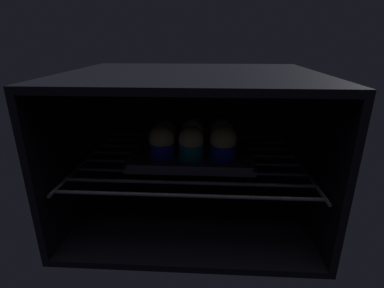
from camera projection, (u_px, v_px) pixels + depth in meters
oven_cavity at (193, 141)px, 78.07cm from camera, size 59.00×47.00×37.00cm
oven_rack at (192, 158)px, 75.25cm from camera, size 54.80×42.00×0.80cm
baking_tray at (192, 154)px, 75.12cm from camera, size 29.83×22.31×2.20cm
muffin_row0_col0 at (162, 142)px, 70.70cm from camera, size 6.34×6.34×8.04cm
muffin_row0_col1 at (191, 143)px, 70.01cm from camera, size 6.12×6.12×7.93cm
muffin_row0_col2 at (223, 143)px, 69.61cm from camera, size 6.47×6.47×8.45cm
muffin_row1_col0 at (165, 135)px, 77.31cm from camera, size 6.06×6.06×7.58cm
muffin_row1_col1 at (193, 135)px, 76.86cm from camera, size 6.06×6.06×8.25cm
muffin_row1_col2 at (221, 134)px, 76.84cm from camera, size 6.36×6.36×8.05cm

